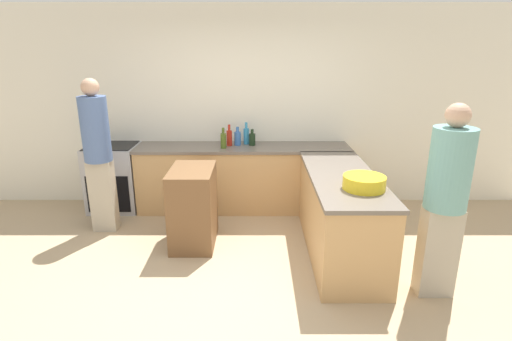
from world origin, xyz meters
TOP-DOWN VIEW (x-y plane):
  - ground_plane at (0.00, 0.00)m, footprint 14.00×14.00m
  - wall_back at (0.00, 2.12)m, footprint 8.00×0.06m
  - counter_back at (0.00, 1.79)m, footprint 2.85×0.62m
  - counter_peninsula at (1.08, 0.56)m, footprint 0.69×1.92m
  - range_oven at (-1.76, 1.79)m, footprint 0.67×0.60m
  - island_table at (-0.53, 0.77)m, footprint 0.47×0.72m
  - mixing_bowl at (1.18, 0.12)m, footprint 0.39×0.39m
  - hot_sauce_bottle at (-0.18, 1.82)m, footprint 0.07×0.07m
  - wine_bottle_dark at (0.12, 1.84)m, footprint 0.08×0.08m
  - olive_oil_bottle at (-0.25, 1.68)m, footprint 0.07×0.07m
  - water_bottle_blue at (-0.07, 1.85)m, footprint 0.09×0.09m
  - dish_soap_bottle at (0.04, 1.92)m, footprint 0.08×0.08m
  - person_by_range at (-1.67, 1.11)m, footprint 0.31×0.31m
  - person_at_peninsula at (1.79, -0.21)m, footprint 0.35×0.35m

SIDE VIEW (x-z plane):
  - ground_plane at x=0.00m, z-range 0.00..0.00m
  - island_table at x=-0.53m, z-range 0.00..0.88m
  - counter_peninsula at x=1.08m, z-range 0.00..0.89m
  - counter_back at x=0.00m, z-range 0.00..0.89m
  - range_oven at x=-1.76m, z-range 0.00..0.90m
  - person_at_peninsula at x=1.79m, z-range 0.07..1.81m
  - mixing_bowl at x=1.18m, z-range 0.89..1.01m
  - wine_bottle_dark at x=0.12m, z-range 0.86..1.08m
  - water_bottle_blue at x=-0.07m, z-range 0.86..1.11m
  - olive_oil_bottle at x=-0.25m, z-range 0.86..1.13m
  - hot_sauce_bottle at x=-0.18m, z-range 0.86..1.14m
  - person_by_range at x=-1.67m, z-range 0.09..1.92m
  - dish_soap_bottle at x=0.04m, z-range 0.86..1.15m
  - wall_back at x=0.00m, z-range 0.00..2.70m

